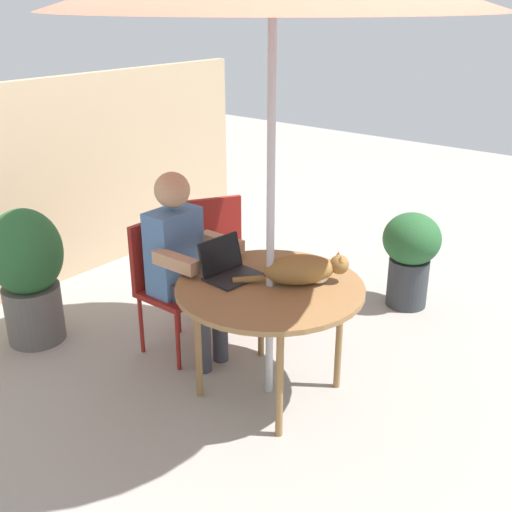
% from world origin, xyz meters
% --- Properties ---
extents(ground_plane, '(14.00, 14.00, 0.00)m').
position_xyz_m(ground_plane, '(0.00, 0.00, 0.00)').
color(ground_plane, gray).
extents(fence_back, '(4.51, 0.08, 1.63)m').
position_xyz_m(fence_back, '(0.00, 2.34, 0.82)').
color(fence_back, tan).
rests_on(fence_back, ground).
extents(patio_table, '(1.06, 1.06, 0.70)m').
position_xyz_m(patio_table, '(0.00, 0.00, 0.65)').
color(patio_table, olive).
rests_on(patio_table, ground).
extents(chair_occupied, '(0.40, 0.40, 0.88)m').
position_xyz_m(chair_occupied, '(0.00, 0.84, 0.52)').
color(chair_occupied, maroon).
rests_on(chair_occupied, ground).
extents(chair_empty, '(0.55, 0.55, 0.88)m').
position_xyz_m(chair_empty, '(0.53, 0.87, 0.52)').
color(chair_empty, maroon).
rests_on(chair_empty, ground).
extents(person_seated, '(0.48, 0.48, 1.22)m').
position_xyz_m(person_seated, '(0.00, 0.69, 0.69)').
color(person_seated, '#4C72A5').
rests_on(person_seated, ground).
extents(laptop, '(0.32, 0.28, 0.21)m').
position_xyz_m(laptop, '(-0.05, 0.27, 0.76)').
color(laptop, black).
rests_on(laptop, patio_table).
extents(cat, '(0.47, 0.51, 0.17)m').
position_xyz_m(cat, '(0.14, -0.13, 0.78)').
color(cat, olive).
rests_on(cat, patio_table).
extents(potted_plant_near_fence, '(0.43, 0.43, 0.73)m').
position_xyz_m(potted_plant_near_fence, '(1.56, -0.12, 0.42)').
color(potted_plant_near_fence, '#33383D').
rests_on(potted_plant_near_fence, ground).
extents(potted_plant_by_chair, '(0.49, 0.49, 0.94)m').
position_xyz_m(potted_plant_by_chair, '(-0.51, 1.63, 0.51)').
color(potted_plant_by_chair, '#595654').
rests_on(potted_plant_by_chair, ground).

